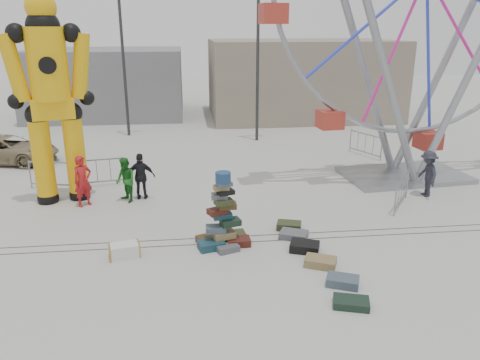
{
  "coord_description": "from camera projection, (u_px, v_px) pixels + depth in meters",
  "views": [
    {
      "loc": [
        -0.72,
        -11.42,
        5.87
      ],
      "look_at": [
        0.79,
        1.69,
        1.52
      ],
      "focal_mm": 35.0,
      "sensor_mm": 36.0,
      "label": 1
    }
  ],
  "objects": [
    {
      "name": "steamer_trunk",
      "position": [
        124.0,
        251.0,
        12.45
      ],
      "size": [
        0.87,
        0.62,
        0.37
      ],
      "primitive_type": "cube",
      "rotation": [
        0.0,
        0.0,
        0.22
      ],
      "color": "silver",
      "rests_on": "ground"
    },
    {
      "name": "pedestrian_green",
      "position": [
        126.0,
        180.0,
        16.21
      ],
      "size": [
        0.91,
        0.96,
        1.57
      ],
      "primitive_type": "imported",
      "rotation": [
        0.0,
        0.0,
        -1.0
      ],
      "color": "#1A681D",
      "rests_on": "ground"
    },
    {
      "name": "lamp_post_right",
      "position": [
        260.0,
        55.0,
        23.89
      ],
      "size": [
        1.41,
        0.25,
        8.0
      ],
      "color": "#2D2D30",
      "rests_on": "ground"
    },
    {
      "name": "track_line_near",
      "position": [
        217.0,
        243.0,
        13.26
      ],
      "size": [
        40.0,
        0.04,
        0.01
      ],
      "primitive_type": "cube",
      "color": "#47443F",
      "rests_on": "ground"
    },
    {
      "name": "suitcase_tower",
      "position": [
        223.0,
        225.0,
        13.03
      ],
      "size": [
        1.55,
        1.36,
        2.15
      ],
      "rotation": [
        0.0,
        0.0,
        0.18
      ],
      "color": "#19404D",
      "rests_on": "ground"
    },
    {
      "name": "parked_suv",
      "position": [
        8.0,
        150.0,
        20.95
      ],
      "size": [
        4.67,
        2.87,
        1.21
      ],
      "primitive_type": "imported",
      "rotation": [
        0.0,
        0.0,
        1.36
      ],
      "color": "#91805D",
      "rests_on": "ground"
    },
    {
      "name": "barricade_dummy_c",
      "position": [
        97.0,
        173.0,
        17.84
      ],
      "size": [
        1.99,
        0.43,
        1.1
      ],
      "primitive_type": null,
      "rotation": [
        0.0,
        0.0,
        0.17
      ],
      "color": "gray",
      "rests_on": "ground"
    },
    {
      "name": "row_case_1",
      "position": [
        294.0,
        235.0,
        13.59
      ],
      "size": [
        0.95,
        0.84,
        0.19
      ],
      "primitive_type": "cube",
      "rotation": [
        0.0,
        0.0,
        -0.44
      ],
      "color": "#5A5B62",
      "rests_on": "ground"
    },
    {
      "name": "barricade_wheel_front",
      "position": [
        402.0,
        191.0,
        15.84
      ],
      "size": [
        1.25,
        1.68,
        1.1
      ],
      "primitive_type": null,
      "rotation": [
        0.0,
        0.0,
        0.94
      ],
      "color": "gray",
      "rests_on": "ground"
    },
    {
      "name": "pedestrian_red",
      "position": [
        83.0,
        181.0,
        15.81
      ],
      "size": [
        0.77,
        0.73,
        1.76
      ],
      "primitive_type": "imported",
      "rotation": [
        0.0,
        0.0,
        0.66
      ],
      "color": "#AA181B",
      "rests_on": "ground"
    },
    {
      "name": "crash_test_dummy",
      "position": [
        51.0,
        93.0,
        15.4
      ],
      "size": [
        2.84,
        1.25,
        7.13
      ],
      "rotation": [
        0.0,
        0.0,
        0.25
      ],
      "color": "black",
      "rests_on": "ground"
    },
    {
      "name": "building_right",
      "position": [
        300.0,
        78.0,
        31.54
      ],
      "size": [
        12.0,
        8.0,
        5.0
      ],
      "primitive_type": "cube",
      "color": "gray",
      "rests_on": "ground"
    },
    {
      "name": "barricade_dummy_b",
      "position": [
        55.0,
        175.0,
        17.53
      ],
      "size": [
        1.97,
        0.55,
        1.1
      ],
      "primitive_type": null,
      "rotation": [
        0.0,
        0.0,
        -0.23
      ],
      "color": "gray",
      "rests_on": "ground"
    },
    {
      "name": "lamp_post_left",
      "position": [
        125.0,
        53.0,
        25.02
      ],
      "size": [
        1.41,
        0.25,
        8.0
      ],
      "color": "#2D2D30",
      "rests_on": "ground"
    },
    {
      "name": "ferris_wheel",
      "position": [
        424.0,
        3.0,
        16.98
      ],
      "size": [
        11.64,
        3.33,
        13.55
      ],
      "rotation": [
        0.0,
        0.0,
        0.1
      ],
      "color": "gray",
      "rests_on": "ground"
    },
    {
      "name": "row_case_5",
      "position": [
        351.0,
        303.0,
        10.27
      ],
      "size": [
        0.89,
        0.69,
        0.18
      ],
      "primitive_type": "cube",
      "rotation": [
        0.0,
        0.0,
        -0.29
      ],
      "color": "#192E22",
      "rests_on": "ground"
    },
    {
      "name": "pedestrian_black",
      "position": [
        141.0,
        176.0,
        16.46
      ],
      "size": [
        1.0,
        0.46,
        1.67
      ],
      "primitive_type": "imported",
      "rotation": [
        0.0,
        0.0,
        3.08
      ],
      "color": "black",
      "rests_on": "ground"
    },
    {
      "name": "barricade_wheel_back",
      "position": [
        365.0,
        145.0,
        22.05
      ],
      "size": [
        0.91,
        1.87,
        1.1
      ],
      "primitive_type": null,
      "rotation": [
        0.0,
        0.0,
        -1.15
      ],
      "color": "gray",
      "rests_on": "ground"
    },
    {
      "name": "row_case_4",
      "position": [
        343.0,
        281.0,
        11.11
      ],
      "size": [
        0.88,
        0.74,
        0.22
      ],
      "primitive_type": "cube",
      "rotation": [
        0.0,
        0.0,
        -0.41
      ],
      "color": "#485867",
      "rests_on": "ground"
    },
    {
      "name": "ground",
      "position": [
        218.0,
        253.0,
        12.69
      ],
      "size": [
        90.0,
        90.0,
        0.0
      ],
      "primitive_type": "plane",
      "color": "#9E9E99",
      "rests_on": "ground"
    },
    {
      "name": "building_left",
      "position": [
        108.0,
        82.0,
        32.11
      ],
      "size": [
        10.0,
        8.0,
        4.4
      ],
      "primitive_type": "cube",
      "color": "gray",
      "rests_on": "ground"
    },
    {
      "name": "pedestrian_grey",
      "position": [
        428.0,
        174.0,
        16.76
      ],
      "size": [
        0.65,
        1.1,
        1.68
      ],
      "primitive_type": "imported",
      "rotation": [
        0.0,
        0.0,
        -1.59
      ],
      "color": "#22232D",
      "rests_on": "ground"
    },
    {
      "name": "row_case_0",
      "position": [
        289.0,
        226.0,
        14.18
      ],
      "size": [
        0.83,
        0.67,
        0.22
      ],
      "primitive_type": "cube",
      "rotation": [
        0.0,
        0.0,
        -0.29
      ],
      "color": "#343D1E",
      "rests_on": "ground"
    },
    {
      "name": "row_case_3",
      "position": [
        320.0,
        262.0,
        12.0
      ],
      "size": [
        0.93,
        0.79,
        0.22
      ],
      "primitive_type": "cube",
      "rotation": [
        0.0,
        0.0,
        -0.43
      ],
      "color": "olive",
      "rests_on": "ground"
    },
    {
      "name": "row_case_2",
      "position": [
        305.0,
        247.0,
        12.8
      ],
      "size": [
        0.92,
        0.79,
        0.24
      ],
      "primitive_type": "cube",
      "rotation": [
        0.0,
        0.0,
        -0.37
      ],
      "color": "black",
      "rests_on": "ground"
    },
    {
      "name": "track_line_far",
      "position": [
        216.0,
        237.0,
        13.64
      ],
      "size": [
        40.0,
        0.04,
        0.01
      ],
      "primitive_type": "cube",
      "color": "#47443F",
      "rests_on": "ground"
    }
  ]
}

